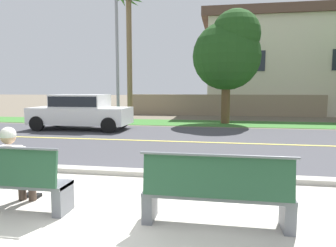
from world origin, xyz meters
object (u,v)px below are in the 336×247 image
at_px(seated_person_white, 14,164).
at_px(shade_tree_far_left, 229,51).
at_px(palm_tree_tall, 129,12).
at_px(car_white_near, 81,110).
at_px(streetlamp, 118,41).
at_px(bench_left, 3,181).
at_px(bench_right, 216,193).

distance_m(seated_person_white, shade_tree_far_left, 12.77).
xyz_separation_m(shade_tree_far_left, palm_tree_tall, (-5.85, 2.16, 2.65)).
bearing_deg(palm_tree_tall, seated_person_white, -80.19).
xyz_separation_m(car_white_near, streetlamp, (0.72, 3.12, 3.40)).
bearing_deg(bench_left, car_white_near, 108.70).
bearing_deg(bench_left, shade_tree_far_left, 73.98).
bearing_deg(palm_tree_tall, shade_tree_far_left, -20.30).
bearing_deg(bench_left, streetlamp, 100.68).
height_order(bench_left, streetlamp, streetlamp).
relative_size(seated_person_white, car_white_near, 0.29).
relative_size(bench_right, palm_tree_tall, 0.25).
bearing_deg(streetlamp, seated_person_white, -78.85).
distance_m(bench_right, streetlamp, 13.52).
xyz_separation_m(bench_left, car_white_near, (-2.95, 8.72, 0.39)).
distance_m(seated_person_white, streetlamp, 12.42).
bearing_deg(bench_right, car_white_near, 124.70).
height_order(bench_right, palm_tree_tall, palm_tree_tall).
height_order(bench_left, palm_tree_tall, palm_tree_tall).
distance_m(streetlamp, palm_tree_tall, 3.21).
height_order(bench_left, bench_right, same).
distance_m(bench_right, palm_tree_tall, 16.37).
distance_m(bench_left, car_white_near, 9.21).
relative_size(streetlamp, shade_tree_far_left, 1.32).
relative_size(car_white_near, shade_tree_far_left, 0.76).
relative_size(bench_right, streetlamp, 0.26).
relative_size(bench_left, seated_person_white, 1.55).
bearing_deg(palm_tree_tall, streetlamp, -86.69).
xyz_separation_m(bench_right, shade_tree_far_left, (0.39, 12.11, 3.22)).
bearing_deg(shade_tree_far_left, bench_right, -91.84).
bearing_deg(car_white_near, streetlamp, 77.03).
xyz_separation_m(bench_left, streetlamp, (-2.23, 11.84, 3.79)).
bearing_deg(shade_tree_far_left, palm_tree_tall, 159.70).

